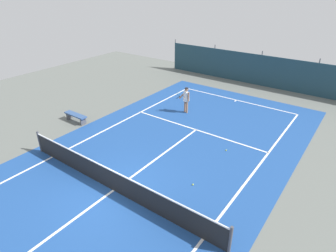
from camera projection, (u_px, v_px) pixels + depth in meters
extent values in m
plane|color=slate|center=(114.00, 190.00, 11.42)|extent=(36.00, 36.00, 0.00)
cube|color=#1E478C|center=(114.00, 190.00, 11.42)|extent=(11.02, 26.60, 0.01)
cube|color=white|center=(236.00, 100.00, 19.99)|extent=(8.22, 0.10, 0.01)
cube|color=white|center=(53.00, 157.00, 13.57)|extent=(0.10, 23.80, 0.01)
cube|color=white|center=(203.00, 239.00, 9.27)|extent=(0.10, 23.80, 0.01)
cube|color=white|center=(196.00, 130.00, 16.03)|extent=(8.22, 0.10, 0.01)
cube|color=white|center=(114.00, 190.00, 11.42)|extent=(0.10, 12.80, 0.01)
cube|color=white|center=(236.00, 101.00, 19.88)|extent=(0.10, 0.30, 0.01)
cube|color=black|center=(113.00, 181.00, 11.21)|extent=(9.92, 0.03, 0.95)
cube|color=white|center=(112.00, 170.00, 10.98)|extent=(9.92, 0.04, 0.05)
cylinder|color=#47474C|center=(39.00, 141.00, 13.79)|extent=(0.10, 0.10, 1.10)
cylinder|color=#47474C|center=(230.00, 240.00, 8.55)|extent=(0.10, 0.10, 1.10)
cube|color=#1E3D4C|center=(260.00, 70.00, 22.38)|extent=(16.22, 0.06, 2.40)
cylinder|color=#595B60|center=(175.00, 54.00, 26.59)|extent=(0.08, 0.08, 2.70)
cylinder|color=#595B60|center=(214.00, 61.00, 24.47)|extent=(0.08, 0.08, 2.70)
cylinder|color=#595B60|center=(260.00, 68.00, 22.35)|extent=(0.08, 0.08, 2.70)
cylinder|color=#595B60|center=(316.00, 77.00, 20.24)|extent=(0.08, 0.08, 2.70)
cube|color=#234C1E|center=(261.00, 76.00, 23.11)|extent=(14.60, 0.70, 1.10)
cylinder|color=#9E7051|center=(187.00, 107.00, 17.90)|extent=(0.12, 0.12, 0.82)
cylinder|color=#9E7051|center=(185.00, 106.00, 18.05)|extent=(0.12, 0.12, 0.82)
cylinder|color=white|center=(186.00, 99.00, 17.75)|extent=(0.40, 0.40, 0.22)
cube|color=white|center=(186.00, 96.00, 17.66)|extent=(0.41, 0.31, 0.56)
sphere|color=#9E7051|center=(186.00, 90.00, 17.46)|extent=(0.22, 0.22, 0.22)
cylinder|color=black|center=(187.00, 88.00, 17.42)|extent=(0.23, 0.23, 0.04)
cylinder|color=#9E7051|center=(189.00, 97.00, 17.47)|extent=(0.09, 0.09, 0.58)
cylinder|color=#9E7051|center=(183.00, 95.00, 17.76)|extent=(0.27, 0.52, 0.41)
cylinder|color=black|center=(178.00, 97.00, 17.70)|extent=(0.13, 0.27, 0.13)
torus|color=teal|center=(178.00, 94.00, 17.60)|extent=(0.33, 0.23, 0.29)
sphere|color=#CCDB33|center=(193.00, 185.00, 11.69)|extent=(0.07, 0.07, 0.07)
sphere|color=#CCDB33|center=(226.00, 150.00, 14.05)|extent=(0.07, 0.07, 0.07)
cube|color=#335184|center=(75.00, 115.00, 16.76)|extent=(1.60, 0.40, 0.08)
cube|color=#4C4C51|center=(69.00, 116.00, 17.20)|extent=(0.08, 0.36, 0.45)
cube|color=#4C4C51|center=(83.00, 121.00, 16.52)|extent=(0.08, 0.36, 0.45)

